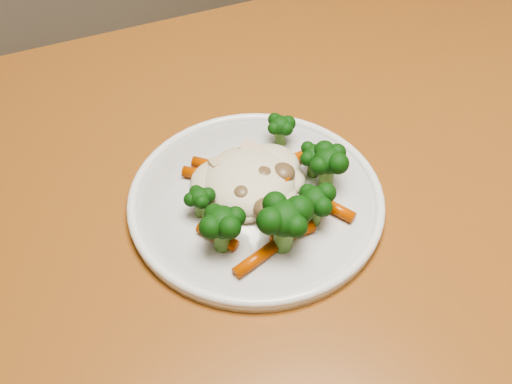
{
  "coord_description": "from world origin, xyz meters",
  "views": [
    {
      "loc": [
        0.06,
        -0.2,
        1.24
      ],
      "look_at": [
        0.27,
        0.18,
        0.77
      ],
      "focal_mm": 45.0,
      "sensor_mm": 36.0,
      "label": 1
    }
  ],
  "objects": [
    {
      "name": "meal",
      "position": [
        0.27,
        0.17,
        0.78
      ],
      "size": [
        0.18,
        0.18,
        0.05
      ],
      "color": "beige",
      "rests_on": "plate"
    },
    {
      "name": "dining_table",
      "position": [
        0.35,
        0.14,
        0.65
      ],
      "size": [
        1.31,
        0.95,
        0.75
      ],
      "rotation": [
        0.0,
        0.0,
        -0.11
      ],
      "color": "#985723",
      "rests_on": "ground"
    },
    {
      "name": "plate",
      "position": [
        0.27,
        0.18,
        0.76
      ],
      "size": [
        0.26,
        0.26,
        0.01
      ],
      "primitive_type": "cylinder",
      "color": "white",
      "rests_on": "dining_table"
    }
  ]
}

